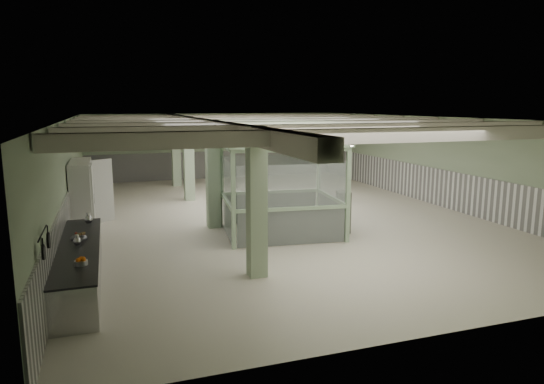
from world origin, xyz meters
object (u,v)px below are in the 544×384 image
object	(u,v)px
filing_cabinet	(343,212)
prep_counter	(79,265)
walkin_cooler	(83,194)
guard_booth	(281,173)

from	to	relation	value
filing_cabinet	prep_counter	bearing A→B (deg)	-143.43
prep_counter	walkin_cooler	size ratio (longest dim) A/B	2.16
guard_booth	walkin_cooler	bearing A→B (deg)	162.32
walkin_cooler	guard_booth	size ratio (longest dim) A/B	0.64
guard_booth	filing_cabinet	bearing A→B (deg)	-6.86
filing_cabinet	guard_booth	bearing A→B (deg)	-172.65
prep_counter	walkin_cooler	xyz separation A→B (m)	(-0.08, 5.41, 0.70)
prep_counter	filing_cabinet	bearing A→B (deg)	15.97
prep_counter	guard_booth	distance (m)	6.69
prep_counter	walkin_cooler	distance (m)	5.46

